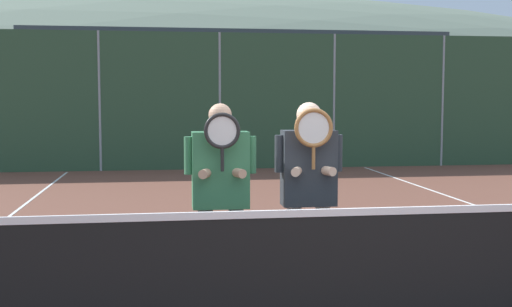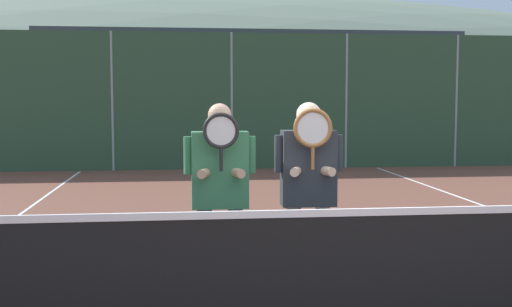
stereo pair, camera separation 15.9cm
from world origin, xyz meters
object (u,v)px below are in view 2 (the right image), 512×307
car_far_left (20,130)px  car_center (360,128)px  player_leftmost (220,185)px  car_left_of_center (192,127)px  player_center_left (309,182)px

car_far_left → car_center: size_ratio=0.91×
car_far_left → player_leftmost: bearing=-69.8°
player_leftmost → car_left_of_center: car_left_of_center is taller
player_center_left → car_center: car_center is taller
player_center_left → car_far_left: (-5.56, 13.01, -0.15)m
player_center_left → car_left_of_center: 13.14m
player_center_left → car_left_of_center: car_left_of_center is taller
player_center_left → car_left_of_center: (-0.80, 13.12, -0.10)m
car_center → car_left_of_center: bearing=179.6°
player_leftmost → car_far_left: same height
player_leftmost → car_left_of_center: (-0.04, 13.11, -0.08)m
player_center_left → car_left_of_center: bearing=93.5°
car_far_left → car_left_of_center: 4.76m
car_center → player_center_left: bearing=-107.6°
car_left_of_center → car_center: car_left_of_center is taller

